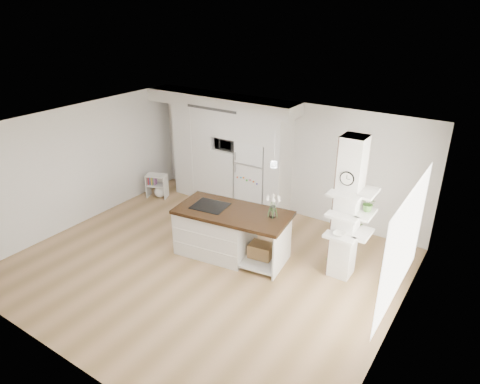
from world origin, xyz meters
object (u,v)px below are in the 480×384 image
object	(u,v)px
kitchen_island	(221,230)
bookshelf	(158,187)
floor_plant_a	(334,258)
refrigerator	(255,175)

from	to	relation	value
kitchen_island	bookshelf	size ratio (longest dim) A/B	3.80
floor_plant_a	kitchen_island	bearing A→B (deg)	-162.47
refrigerator	kitchen_island	bearing A→B (deg)	-76.29
refrigerator	bookshelf	bearing A→B (deg)	-161.27
refrigerator	kitchen_island	distance (m)	2.21
refrigerator	kitchen_island	world-z (taller)	refrigerator
bookshelf	floor_plant_a	size ratio (longest dim) A/B	1.17
floor_plant_a	bookshelf	bearing A→B (deg)	173.22
kitchen_island	bookshelf	xyz separation A→B (m)	(-2.97, 1.28, -0.24)
kitchen_island	floor_plant_a	size ratio (longest dim) A/B	4.46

